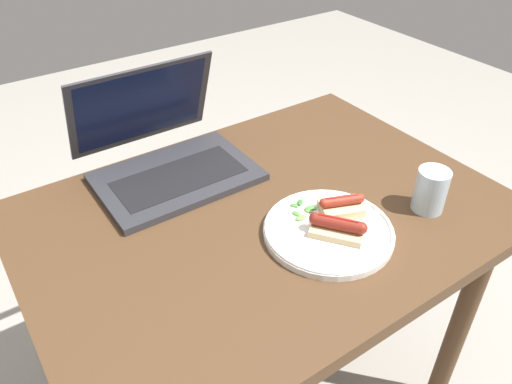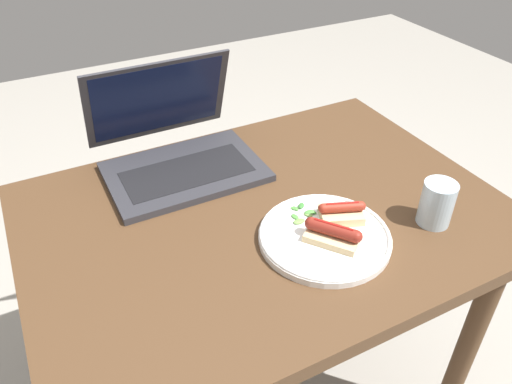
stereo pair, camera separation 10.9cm
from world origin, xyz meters
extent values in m
cube|color=#4C331E|center=(0.00, 0.00, 0.74)|extent=(1.07, 0.77, 0.04)
cylinder|color=#4C331E|center=(0.45, 0.30, 0.36)|extent=(0.05, 0.05, 0.72)
cylinder|color=#4C331E|center=(-0.45, 0.30, 0.36)|extent=(0.05, 0.05, 0.72)
cylinder|color=#4C331E|center=(0.45, -0.30, 0.36)|extent=(0.05, 0.05, 0.72)
cube|color=#2D2D33|center=(-0.11, 0.22, 0.77)|extent=(0.38, 0.26, 0.02)
cube|color=black|center=(-0.11, 0.21, 0.78)|extent=(0.31, 0.14, 0.00)
cube|color=#2D2D33|center=(-0.11, 0.40, 0.89)|extent=(0.38, 0.09, 0.23)
cube|color=#0C1433|center=(-0.11, 0.39, 0.89)|extent=(0.34, 0.07, 0.20)
cylinder|color=white|center=(0.06, -0.14, 0.77)|extent=(0.28, 0.28, 0.02)
torus|color=white|center=(0.06, -0.14, 0.78)|extent=(0.28, 0.28, 0.01)
cube|color=#D6B784|center=(0.06, -0.16, 0.78)|extent=(0.12, 0.12, 0.02)
cylinder|color=maroon|center=(0.06, -0.16, 0.80)|extent=(0.08, 0.09, 0.03)
sphere|color=maroon|center=(0.04, -0.13, 0.80)|extent=(0.03, 0.03, 0.03)
sphere|color=maroon|center=(0.09, -0.20, 0.80)|extent=(0.03, 0.03, 0.03)
cylinder|color=red|center=(0.06, -0.16, 0.82)|extent=(0.05, 0.07, 0.01)
cube|color=#D6B784|center=(0.12, -0.11, 0.78)|extent=(0.11, 0.09, 0.02)
cylinder|color=maroon|center=(0.12, -0.11, 0.81)|extent=(0.08, 0.05, 0.02)
sphere|color=maroon|center=(0.08, -0.10, 0.81)|extent=(0.02, 0.02, 0.02)
sphere|color=maroon|center=(0.16, -0.13, 0.81)|extent=(0.02, 0.02, 0.02)
cylinder|color=red|center=(0.12, -0.11, 0.82)|extent=(0.07, 0.03, 0.00)
ellipsoid|color=#4C8E3D|center=(0.05, -0.04, 0.78)|extent=(0.02, 0.02, 0.00)
ellipsoid|color=#709E4C|center=(0.03, -0.08, 0.78)|extent=(0.03, 0.02, 0.01)
ellipsoid|color=#4C8E3D|center=(0.05, -0.04, 0.78)|extent=(0.01, 0.02, 0.00)
ellipsoid|color=#387A33|center=(0.08, -0.07, 0.78)|extent=(0.02, 0.02, 0.00)
ellipsoid|color=#387A33|center=(0.07, -0.04, 0.78)|extent=(0.02, 0.02, 0.01)
ellipsoid|color=#4C8E3D|center=(0.04, -0.06, 0.78)|extent=(0.02, 0.02, 0.00)
ellipsoid|color=#709E4C|center=(0.07, -0.07, 0.78)|extent=(0.02, 0.02, 0.00)
ellipsoid|color=#4C8E3D|center=(0.07, -0.07, 0.78)|extent=(0.03, 0.02, 0.01)
cylinder|color=silver|center=(0.31, -0.20, 0.81)|extent=(0.07, 0.07, 0.10)
camera|label=1|loc=(-0.52, -0.72, 1.46)|focal=35.00mm
camera|label=2|loc=(-0.43, -0.78, 1.46)|focal=35.00mm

